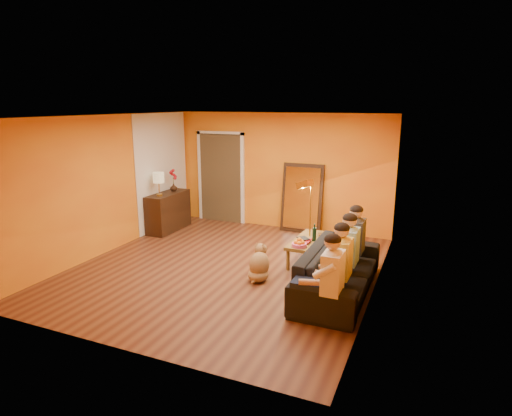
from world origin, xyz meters
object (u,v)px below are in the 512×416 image
at_px(table_lamp, 159,184).
at_px(person_far_right, 356,242).
at_px(laptop, 327,235).
at_px(person_mid_right, 349,253).
at_px(floor_lamp, 310,220).
at_px(sofa, 338,270).
at_px(person_mid_left, 342,265).
at_px(tumbler, 320,236).
at_px(mirror_frame, 302,198).
at_px(dog, 259,262).
at_px(vase, 174,187).
at_px(sideboard, 168,212).
at_px(wine_bottle, 314,232).
at_px(person_far_left, 332,280).
at_px(coffee_table, 312,251).

bearing_deg(table_lamp, person_far_right, -10.17).
height_order(person_far_right, laptop, person_far_right).
bearing_deg(person_mid_right, floor_lamp, 129.22).
bearing_deg(table_lamp, sofa, -18.69).
height_order(person_mid_left, person_far_right, same).
bearing_deg(tumbler, laptop, 75.38).
xyz_separation_m(mirror_frame, dog, (0.18, -2.88, -0.46)).
height_order(mirror_frame, sofa, mirror_frame).
bearing_deg(dog, vase, 133.86).
bearing_deg(floor_lamp, sideboard, -165.75).
distance_m(sideboard, sofa, 4.58).
relative_size(table_lamp, person_far_right, 0.42).
xyz_separation_m(wine_bottle, tumbler, (0.07, 0.17, -0.11)).
xyz_separation_m(dog, person_mid_left, (1.40, -0.38, 0.31)).
height_order(person_mid_right, wine_bottle, person_mid_right).
bearing_deg(sofa, person_far_left, -172.59).
height_order(coffee_table, tumbler, tumbler).
distance_m(mirror_frame, sideboard, 3.01).
bearing_deg(floor_lamp, sofa, -34.92).
bearing_deg(person_far_right, mirror_frame, 126.13).
xyz_separation_m(sideboard, wine_bottle, (3.58, -0.73, 0.15)).
xyz_separation_m(table_lamp, person_far_right, (4.37, -0.78, -0.49)).
bearing_deg(sofa, coffee_table, 34.01).
bearing_deg(table_lamp, dog, -26.82).
bearing_deg(laptop, person_mid_left, -93.69).
relative_size(person_far_right, wine_bottle, 3.94).
height_order(sofa, vase, vase).
height_order(table_lamp, floor_lamp, floor_lamp).
distance_m(dog, wine_bottle, 1.26).
relative_size(dog, person_far_right, 0.50).
height_order(person_far_left, person_mid_right, same).
height_order(sideboard, person_far_left, person_far_left).
bearing_deg(person_mid_left, floor_lamp, 118.97).
xyz_separation_m(sofa, person_far_left, (0.13, -1.00, 0.27)).
distance_m(mirror_frame, person_mid_right, 3.14).
bearing_deg(person_far_left, vase, 145.67).
relative_size(table_lamp, coffee_table, 0.42).
height_order(laptop, vase, vase).
relative_size(table_lamp, floor_lamp, 0.35).
relative_size(mirror_frame, dog, 2.50).
distance_m(sofa, laptop, 1.51).
distance_m(floor_lamp, person_far_left, 2.45).
height_order(tumbler, laptop, tumbler).
bearing_deg(table_lamp, person_far_left, -29.12).
bearing_deg(wine_bottle, sofa, -56.63).
bearing_deg(floor_lamp, coffee_table, -40.83).
bearing_deg(sofa, dog, 92.99).
bearing_deg(wine_bottle, laptop, 72.00).
bearing_deg(person_far_right, dog, -152.93).
height_order(mirror_frame, laptop, mirror_frame).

